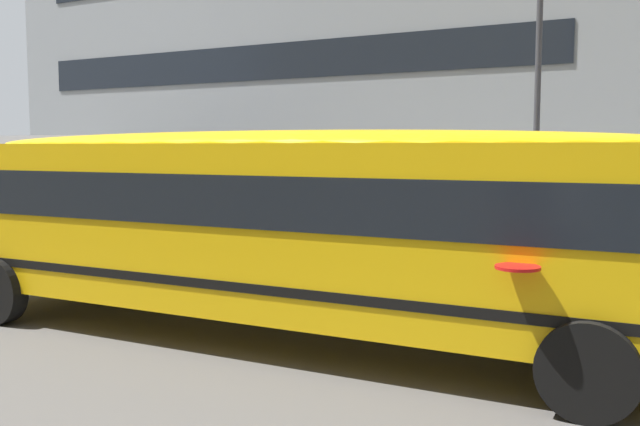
% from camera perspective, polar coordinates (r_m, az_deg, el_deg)
% --- Properties ---
extents(ground_plane, '(400.00, 400.00, 0.00)m').
position_cam_1_polar(ground_plane, '(12.46, -12.65, -6.37)').
color(ground_plane, '#54514F').
extents(sidewalk_far, '(120.00, 3.00, 0.01)m').
position_cam_1_polar(sidewalk_far, '(19.17, 3.64, -2.13)').
color(sidewalk_far, gray).
rests_on(sidewalk_far, ground_plane).
extents(lane_centreline, '(110.00, 0.16, 0.01)m').
position_cam_1_polar(lane_centreline, '(12.46, -12.65, -6.36)').
color(lane_centreline, silver).
rests_on(lane_centreline, ground_plane).
extents(school_bus, '(12.23, 2.92, 2.72)m').
position_cam_1_polar(school_bus, '(9.07, -1.99, -0.29)').
color(school_bus, yellow).
rests_on(school_bus, ground_plane).
extents(box_truck, '(6.07, 2.53, 2.82)m').
position_cam_1_polar(box_truck, '(20.97, -17.08, 2.50)').
color(box_truck, navy).
rests_on(box_truck, ground_plane).
extents(street_lamp, '(0.44, 0.44, 6.80)m').
position_cam_1_polar(street_lamp, '(16.94, 17.18, 11.26)').
color(street_lamp, '#38383D').
rests_on(street_lamp, ground_plane).
extents(apartment_block_far_left, '(21.88, 11.52, 13.30)m').
position_cam_1_polar(apartment_block_far_left, '(27.66, 2.29, 13.99)').
color(apartment_block_far_left, gray).
rests_on(apartment_block_far_left, ground_plane).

